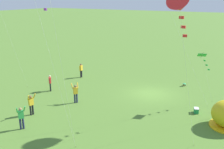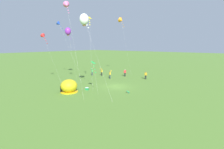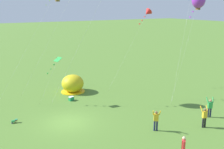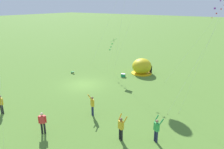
{
  "view_description": "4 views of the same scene",
  "coord_description": "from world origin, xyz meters",
  "px_view_note": "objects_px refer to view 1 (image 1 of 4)",
  "views": [
    {
      "loc": [
        -8.93,
        23.61,
        9.52
      ],
      "look_at": [
        2.31,
        3.86,
        2.71
      ],
      "focal_mm": 42.0,
      "sensor_mm": 36.0,
      "label": 1
    },
    {
      "loc": [
        -24.96,
        -18.74,
        7.66
      ],
      "look_at": [
        0.72,
        1.5,
        1.98
      ],
      "focal_mm": 28.0,
      "sensor_mm": 36.0,
      "label": 2
    },
    {
      "loc": [
        20.31,
        -7.56,
        9.96
      ],
      "look_at": [
        -1.38,
        5.33,
        3.35
      ],
      "focal_mm": 42.0,
      "sensor_mm": 36.0,
      "label": 3
    },
    {
      "loc": [
        18.09,
        16.56,
        9.25
      ],
      "look_at": [
        1.98,
        5.44,
        2.81
      ],
      "focal_mm": 35.0,
      "sensor_mm": 36.0,
      "label": 4
    }
  ],
  "objects_px": {
    "cooler_box": "(196,110)",
    "toddler_crawling": "(184,84)",
    "person_near_tent": "(50,82)",
    "person_center_field": "(31,104)",
    "person_strolling": "(21,117)",
    "kite_red": "(179,6)",
    "kite_green": "(203,58)",
    "person_watching_sky": "(81,70)",
    "person_flying_kite": "(76,93)"
  },
  "relations": [
    {
      "from": "toddler_crawling",
      "to": "person_near_tent",
      "type": "relative_size",
      "value": 0.32
    },
    {
      "from": "cooler_box",
      "to": "person_strolling",
      "type": "height_order",
      "value": "person_strolling"
    },
    {
      "from": "person_center_field",
      "to": "person_strolling",
      "type": "bearing_deg",
      "value": 119.29
    },
    {
      "from": "person_center_field",
      "to": "kite_red",
      "type": "relative_size",
      "value": 0.19
    },
    {
      "from": "person_center_field",
      "to": "kite_red",
      "type": "distance_m",
      "value": 15.6
    },
    {
      "from": "person_flying_kite",
      "to": "kite_green",
      "type": "distance_m",
      "value": 11.71
    },
    {
      "from": "person_watching_sky",
      "to": "kite_green",
      "type": "height_order",
      "value": "kite_green"
    },
    {
      "from": "cooler_box",
      "to": "toddler_crawling",
      "type": "relative_size",
      "value": 1.12
    },
    {
      "from": "person_watching_sky",
      "to": "person_center_field",
      "type": "height_order",
      "value": "person_center_field"
    },
    {
      "from": "person_flying_kite",
      "to": "person_center_field",
      "type": "distance_m",
      "value": 4.23
    },
    {
      "from": "person_center_field",
      "to": "toddler_crawling",
      "type": "bearing_deg",
      "value": -123.77
    },
    {
      "from": "person_watching_sky",
      "to": "kite_green",
      "type": "distance_m",
      "value": 14.92
    },
    {
      "from": "person_strolling",
      "to": "kite_green",
      "type": "xyz_separation_m",
      "value": [
        -10.51,
        -10.86,
        3.43
      ]
    },
    {
      "from": "person_watching_sky",
      "to": "kite_red",
      "type": "distance_m",
      "value": 22.57
    },
    {
      "from": "person_watching_sky",
      "to": "person_center_field",
      "type": "xyz_separation_m",
      "value": [
        -2.67,
        10.62,
        0.03
      ]
    },
    {
      "from": "cooler_box",
      "to": "kite_green",
      "type": "distance_m",
      "value": 4.49
    },
    {
      "from": "cooler_box",
      "to": "person_watching_sky",
      "type": "relative_size",
      "value": 0.36
    },
    {
      "from": "cooler_box",
      "to": "person_flying_kite",
      "type": "xyz_separation_m",
      "value": [
        10.25,
        3.26,
        0.78
      ]
    },
    {
      "from": "toddler_crawling",
      "to": "kite_red",
      "type": "relative_size",
      "value": 0.06
    },
    {
      "from": "kite_red",
      "to": "person_center_field",
      "type": "bearing_deg",
      "value": -15.92
    },
    {
      "from": "person_strolling",
      "to": "kite_red",
      "type": "height_order",
      "value": "kite_red"
    },
    {
      "from": "kite_red",
      "to": "kite_green",
      "type": "relative_size",
      "value": 1.95
    },
    {
      "from": "person_flying_kite",
      "to": "kite_red",
      "type": "height_order",
      "value": "kite_red"
    },
    {
      "from": "cooler_box",
      "to": "kite_green",
      "type": "relative_size",
      "value": 0.12
    },
    {
      "from": "person_strolling",
      "to": "kite_red",
      "type": "relative_size",
      "value": 0.19
    },
    {
      "from": "person_watching_sky",
      "to": "kite_red",
      "type": "relative_size",
      "value": 0.18
    },
    {
      "from": "cooler_box",
      "to": "kite_green",
      "type": "height_order",
      "value": "kite_green"
    },
    {
      "from": "cooler_box",
      "to": "person_watching_sky",
      "type": "bearing_deg",
      "value": -13.35
    },
    {
      "from": "cooler_box",
      "to": "kite_green",
      "type": "xyz_separation_m",
      "value": [
        0.13,
        -1.55,
        4.21
      ]
    },
    {
      "from": "toddler_crawling",
      "to": "kite_red",
      "type": "height_order",
      "value": "kite_red"
    },
    {
      "from": "person_strolling",
      "to": "kite_red",
      "type": "distance_m",
      "value": 14.25
    },
    {
      "from": "person_near_tent",
      "to": "person_center_field",
      "type": "height_order",
      "value": "person_center_field"
    },
    {
      "from": "person_center_field",
      "to": "kite_green",
      "type": "bearing_deg",
      "value": -143.33
    },
    {
      "from": "kite_green",
      "to": "person_flying_kite",
      "type": "bearing_deg",
      "value": 25.42
    },
    {
      "from": "person_flying_kite",
      "to": "kite_red",
      "type": "relative_size",
      "value": 0.19
    },
    {
      "from": "cooler_box",
      "to": "kite_red",
      "type": "xyz_separation_m",
      "value": [
        -0.94,
        10.82,
        8.94
      ]
    },
    {
      "from": "person_flying_kite",
      "to": "person_center_field",
      "type": "height_order",
      "value": "same"
    },
    {
      "from": "cooler_box",
      "to": "person_center_field",
      "type": "distance_m",
      "value": 13.87
    },
    {
      "from": "cooler_box",
      "to": "person_strolling",
      "type": "xyz_separation_m",
      "value": [
        10.65,
        9.31,
        0.78
      ]
    },
    {
      "from": "toddler_crawling",
      "to": "kite_green",
      "type": "height_order",
      "value": "kite_green"
    },
    {
      "from": "toddler_crawling",
      "to": "kite_green",
      "type": "relative_size",
      "value": 0.11
    },
    {
      "from": "person_flying_kite",
      "to": "kite_green",
      "type": "height_order",
      "value": "kite_green"
    },
    {
      "from": "person_flying_kite",
      "to": "kite_green",
      "type": "xyz_separation_m",
      "value": [
        -10.12,
        -4.81,
        3.43
      ]
    },
    {
      "from": "toddler_crawling",
      "to": "person_strolling",
      "type": "distance_m",
      "value": 17.66
    },
    {
      "from": "toddler_crawling",
      "to": "cooler_box",
      "type": "bearing_deg",
      "value": 112.94
    },
    {
      "from": "person_near_tent",
      "to": "cooler_box",
      "type": "bearing_deg",
      "value": -171.96
    },
    {
      "from": "person_near_tent",
      "to": "kite_green",
      "type": "height_order",
      "value": "kite_green"
    },
    {
      "from": "person_strolling",
      "to": "person_near_tent",
      "type": "distance_m",
      "value": 8.21
    },
    {
      "from": "person_strolling",
      "to": "cooler_box",
      "type": "bearing_deg",
      "value": -138.84
    },
    {
      "from": "toddler_crawling",
      "to": "person_near_tent",
      "type": "distance_m",
      "value": 14.52
    }
  ]
}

